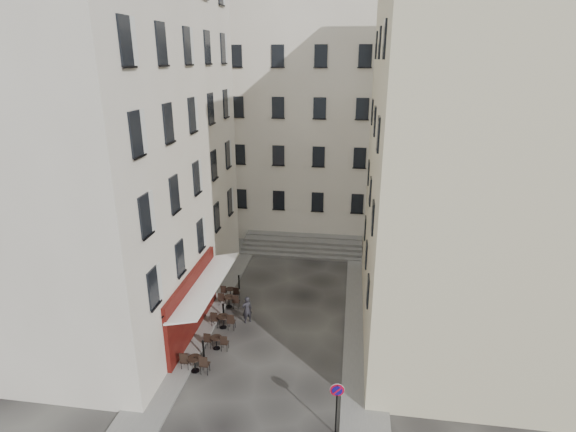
% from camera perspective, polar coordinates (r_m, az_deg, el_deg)
% --- Properties ---
extents(ground, '(90.00, 90.00, 0.00)m').
position_cam_1_polar(ground, '(23.48, -1.94, -16.74)').
color(ground, black).
rests_on(ground, ground).
extents(sidewalk_left, '(2.00, 22.00, 0.12)m').
position_cam_1_polar(sidewalk_left, '(27.69, -9.81, -10.78)').
color(sidewalk_left, slate).
rests_on(sidewalk_left, ground).
extents(sidewalk_right, '(2.00, 18.00, 0.12)m').
position_cam_1_polar(sidewalk_right, '(25.68, 9.51, -13.38)').
color(sidewalk_right, slate).
rests_on(sidewalk_right, ground).
extents(building_left, '(12.20, 16.20, 20.60)m').
position_cam_1_polar(building_left, '(26.02, -24.70, 9.85)').
color(building_left, beige).
rests_on(building_left, ground).
extents(building_right, '(12.20, 14.20, 18.60)m').
position_cam_1_polar(building_right, '(23.66, 25.54, 6.46)').
color(building_right, beige).
rests_on(building_right, ground).
extents(building_back, '(18.20, 10.20, 18.60)m').
position_cam_1_polar(building_back, '(38.18, 1.55, 12.55)').
color(building_back, beige).
rests_on(building_back, ground).
extents(cafe_storefront, '(1.74, 7.30, 3.50)m').
position_cam_1_polar(cafe_storefront, '(24.29, -11.81, -10.57)').
color(cafe_storefront, '#420A09').
rests_on(cafe_storefront, ground).
extents(stone_steps, '(9.00, 3.15, 0.80)m').
position_cam_1_polar(stone_steps, '(34.17, 1.79, -3.79)').
color(stone_steps, '#575452').
rests_on(stone_steps, ground).
extents(bollard_near, '(0.12, 0.12, 0.98)m').
position_cam_1_polar(bollard_near, '(23.11, -10.70, -16.18)').
color(bollard_near, black).
rests_on(bollard_near, ground).
extents(bollard_mid, '(0.12, 0.12, 0.98)m').
position_cam_1_polar(bollard_mid, '(25.88, -8.20, -11.80)').
color(bollard_mid, black).
rests_on(bollard_mid, ground).
extents(bollard_far, '(0.12, 0.12, 0.98)m').
position_cam_1_polar(bollard_far, '(28.81, -6.25, -8.27)').
color(bollard_far, black).
rests_on(bollard_far, ground).
extents(no_parking_sign, '(0.54, 0.11, 2.36)m').
position_cam_1_polar(no_parking_sign, '(18.40, 6.22, -22.13)').
color(no_parking_sign, black).
rests_on(no_parking_sign, ground).
extents(bistro_table_a, '(1.38, 0.65, 0.97)m').
position_cam_1_polar(bistro_table_a, '(22.35, -11.71, -17.75)').
color(bistro_table_a, black).
rests_on(bistro_table_a, ground).
extents(bistro_table_b, '(1.23, 0.58, 0.87)m').
position_cam_1_polar(bistro_table_b, '(23.63, -9.05, -15.43)').
color(bistro_table_b, black).
rests_on(bistro_table_b, ground).
extents(bistro_table_c, '(1.33, 0.62, 0.94)m').
position_cam_1_polar(bistro_table_c, '(25.12, -8.22, -12.97)').
color(bistro_table_c, black).
rests_on(bistro_table_c, ground).
extents(bistro_table_d, '(1.26, 0.59, 0.89)m').
position_cam_1_polar(bistro_table_d, '(26.96, -7.48, -10.57)').
color(bistro_table_d, black).
rests_on(bistro_table_d, ground).
extents(bistro_table_e, '(1.15, 0.54, 0.81)m').
position_cam_1_polar(bistro_table_e, '(27.89, -7.32, -9.56)').
color(bistro_table_e, black).
rests_on(bistro_table_e, ground).
extents(pedestrian, '(0.69, 0.65, 1.58)m').
position_cam_1_polar(pedestrian, '(25.30, -5.23, -11.75)').
color(pedestrian, black).
rests_on(pedestrian, ground).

